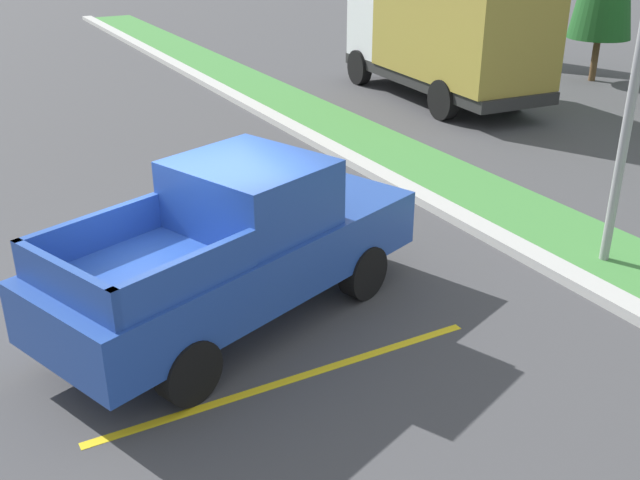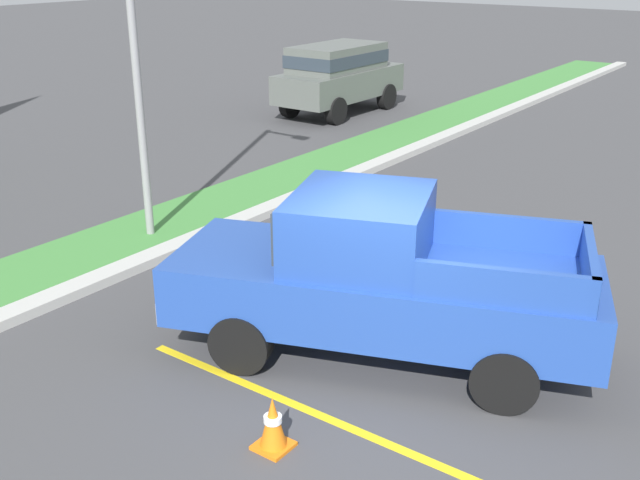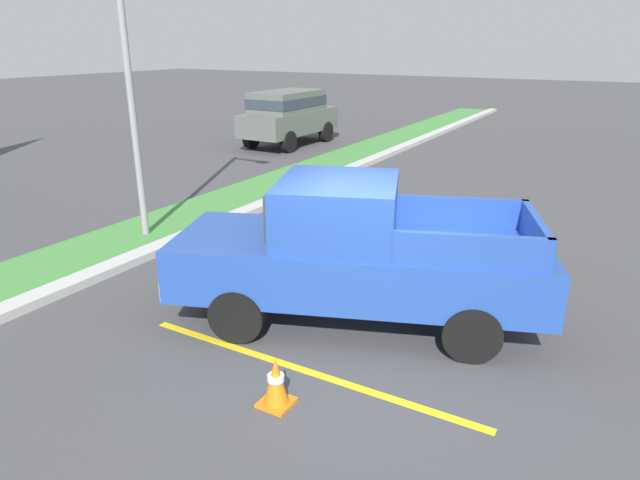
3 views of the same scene
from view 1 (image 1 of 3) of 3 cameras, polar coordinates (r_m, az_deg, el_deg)
ground_plane at (r=10.13m, az=-9.27°, el=-5.37°), size 120.00×120.00×0.00m
parking_line_near at (r=11.15m, az=-9.38°, el=-2.41°), size 0.12×4.80×0.01m
parking_line_far at (r=8.68m, az=-2.11°, el=-10.60°), size 0.12×4.80×0.01m
curb_strip at (r=12.43m, az=12.79°, el=0.57°), size 56.00×0.40×0.15m
grass_median at (r=13.16m, az=16.39°, el=1.33°), size 56.00×1.80×0.06m
pickup_truck_main at (r=9.42m, az=-6.29°, el=-0.45°), size 3.61×5.55×2.10m
cargo_truck_distant at (r=20.72m, az=9.65°, el=15.47°), size 6.93×2.83×3.40m
traffic_cone at (r=11.63m, az=-11.31°, el=0.18°), size 0.36×0.36×0.60m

